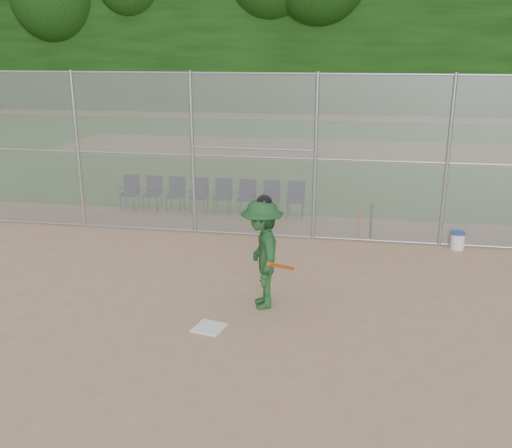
% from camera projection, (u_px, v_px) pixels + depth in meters
% --- Properties ---
extents(ground, '(100.00, 100.00, 0.00)m').
position_uv_depth(ground, '(231.00, 331.00, 9.50)').
color(ground, tan).
rests_on(ground, ground).
extents(grass_strip, '(100.00, 100.00, 0.00)m').
position_uv_depth(grass_strip, '(312.00, 149.00, 26.46)').
color(grass_strip, '#2C6C20').
rests_on(grass_strip, ground).
extents(dirt_patch_far, '(24.00, 24.00, 0.00)m').
position_uv_depth(dirt_patch_far, '(312.00, 149.00, 26.45)').
color(dirt_patch_far, tan).
rests_on(dirt_patch_far, ground).
extents(backstop_fence, '(16.09, 0.09, 4.00)m').
position_uv_depth(backstop_fence, '(273.00, 155.00, 13.60)').
color(backstop_fence, gray).
rests_on(backstop_fence, ground).
extents(treeline, '(81.00, 60.00, 11.00)m').
position_uv_depth(treeline, '(318.00, 26.00, 26.71)').
color(treeline, black).
rests_on(treeline, ground).
extents(home_plate, '(0.57, 0.57, 0.02)m').
position_uv_depth(home_plate, '(209.00, 328.00, 9.58)').
color(home_plate, white).
rests_on(home_plate, ground).
extents(batter_at_plate, '(1.14, 1.50, 2.09)m').
position_uv_depth(batter_at_plate, '(262.00, 254.00, 10.13)').
color(batter_at_plate, '#1E4C22').
rests_on(batter_at_plate, ground).
extents(water_cooler, '(0.33, 0.33, 0.41)m').
position_uv_depth(water_cooler, '(458.00, 240.00, 13.30)').
color(water_cooler, white).
rests_on(water_cooler, ground).
extents(spare_bats, '(0.36, 0.30, 0.84)m').
position_uv_depth(spare_bats, '(365.00, 220.00, 14.14)').
color(spare_bats, '#D84C14').
rests_on(spare_bats, ground).
extents(chair_0, '(0.54, 0.52, 0.96)m').
position_uv_depth(chair_0, '(129.00, 193.00, 16.58)').
color(chair_0, '#101C3B').
rests_on(chair_0, ground).
extents(chair_1, '(0.54, 0.52, 0.96)m').
position_uv_depth(chair_1, '(152.00, 194.00, 16.47)').
color(chair_1, '#101C3B').
rests_on(chair_1, ground).
extents(chair_2, '(0.54, 0.52, 0.96)m').
position_uv_depth(chair_2, '(175.00, 195.00, 16.35)').
color(chair_2, '#101C3B').
rests_on(chair_2, ground).
extents(chair_3, '(0.54, 0.52, 0.96)m').
position_uv_depth(chair_3, '(199.00, 196.00, 16.24)').
color(chair_3, '#101C3B').
rests_on(chair_3, ground).
extents(chair_4, '(0.54, 0.52, 0.96)m').
position_uv_depth(chair_4, '(222.00, 197.00, 16.13)').
color(chair_4, '#101C3B').
rests_on(chair_4, ground).
extents(chair_5, '(0.54, 0.52, 0.96)m').
position_uv_depth(chair_5, '(246.00, 198.00, 16.02)').
color(chair_5, '#101C3B').
rests_on(chair_5, ground).
extents(chair_6, '(0.54, 0.52, 0.96)m').
position_uv_depth(chair_6, '(271.00, 199.00, 15.91)').
color(chair_6, '#101C3B').
rests_on(chair_6, ground).
extents(chair_7, '(0.54, 0.52, 0.96)m').
position_uv_depth(chair_7, '(296.00, 200.00, 15.80)').
color(chair_7, '#101C3B').
rests_on(chair_7, ground).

